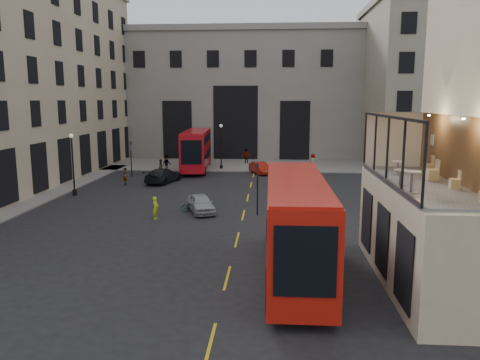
# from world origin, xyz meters

# --- Properties ---
(ground) EXTENTS (140.00, 140.00, 0.00)m
(ground) POSITION_xyz_m (0.00, 0.00, 0.00)
(ground) COLOR black
(ground) RESTS_ON ground
(host_frontage) EXTENTS (3.00, 11.00, 4.50)m
(host_frontage) POSITION_xyz_m (6.50, 0.00, 2.25)
(host_frontage) COLOR #C5B594
(host_frontage) RESTS_ON ground
(cafe_floor) EXTENTS (3.00, 10.00, 0.10)m
(cafe_floor) POSITION_xyz_m (6.50, 0.00, 4.55)
(cafe_floor) COLOR slate
(cafe_floor) RESTS_ON host_frontage
(gateway) EXTENTS (35.00, 10.60, 18.00)m
(gateway) POSITION_xyz_m (-5.00, 47.99, 9.39)
(gateway) COLOR gray
(gateway) RESTS_ON ground
(building_right) EXTENTS (16.60, 18.60, 20.00)m
(building_right) POSITION_xyz_m (20.00, 39.97, 10.39)
(building_right) COLOR gray
(building_right) RESTS_ON ground
(pavement_far) EXTENTS (40.00, 12.00, 0.12)m
(pavement_far) POSITION_xyz_m (-6.00, 38.00, 0.06)
(pavement_far) COLOR slate
(pavement_far) RESTS_ON ground
(traffic_light_near) EXTENTS (0.16, 0.20, 3.80)m
(traffic_light_near) POSITION_xyz_m (-1.00, 12.00, 2.42)
(traffic_light_near) COLOR black
(traffic_light_near) RESTS_ON ground
(traffic_light_far) EXTENTS (0.16, 0.20, 3.80)m
(traffic_light_far) POSITION_xyz_m (-15.00, 28.00, 2.42)
(traffic_light_far) COLOR black
(traffic_light_far) RESTS_ON ground
(street_lamp_a) EXTENTS (0.36, 0.36, 5.33)m
(street_lamp_a) POSITION_xyz_m (-17.00, 18.00, 2.39)
(street_lamp_a) COLOR black
(street_lamp_a) RESTS_ON ground
(street_lamp_b) EXTENTS (0.36, 0.36, 5.33)m
(street_lamp_b) POSITION_xyz_m (-6.00, 34.00, 2.39)
(street_lamp_b) COLOR black
(street_lamp_b) RESTS_ON ground
(bus_near) EXTENTS (2.72, 11.58, 4.62)m
(bus_near) POSITION_xyz_m (1.15, 0.56, 2.59)
(bus_near) COLOR #AD150C
(bus_near) RESTS_ON ground
(bus_far) EXTENTS (3.45, 11.76, 4.63)m
(bus_far) POSITION_xyz_m (-8.81, 33.28, 2.60)
(bus_far) COLOR #B10C14
(bus_far) RESTS_ON ground
(car_a) EXTENTS (2.88, 4.23, 1.34)m
(car_a) POSITION_xyz_m (-5.16, 12.62, 0.67)
(car_a) COLOR #A5A7AD
(car_a) RESTS_ON ground
(car_b) EXTENTS (2.79, 4.11, 1.28)m
(car_b) POSITION_xyz_m (-1.31, 31.04, 0.64)
(car_b) COLOR #9B1709
(car_b) RESTS_ON ground
(car_c) EXTENTS (3.25, 5.31, 1.44)m
(car_c) POSITION_xyz_m (-10.79, 24.67, 0.72)
(car_c) COLOR black
(car_c) RESTS_ON ground
(bicycle) EXTENTS (1.64, 0.88, 0.82)m
(bicycle) POSITION_xyz_m (-5.83, 12.56, 0.41)
(bicycle) COLOR gray
(bicycle) RESTS_ON ground
(cyclist) EXTENTS (0.44, 0.61, 1.58)m
(cyclist) POSITION_xyz_m (-7.98, 10.45, 0.79)
(cyclist) COLOR #C0EB18
(cyclist) RESTS_ON ground
(pedestrian_a) EXTENTS (0.95, 0.87, 1.59)m
(pedestrian_a) POSITION_xyz_m (-12.37, 30.42, 0.79)
(pedestrian_a) COLOR gray
(pedestrian_a) RESTS_ON ground
(pedestrian_b) EXTENTS (1.20, 1.34, 1.80)m
(pedestrian_b) POSITION_xyz_m (-12.27, 32.84, 0.90)
(pedestrian_b) COLOR gray
(pedestrian_b) RESTS_ON ground
(pedestrian_c) EXTENTS (1.22, 0.92, 1.92)m
(pedestrian_c) POSITION_xyz_m (-3.28, 38.83, 0.96)
(pedestrian_c) COLOR gray
(pedestrian_c) RESTS_ON ground
(pedestrian_d) EXTENTS (1.04, 0.99, 1.79)m
(pedestrian_d) POSITION_xyz_m (4.87, 35.31, 0.89)
(pedestrian_d) COLOR gray
(pedestrian_d) RESTS_ON ground
(pedestrian_e) EXTENTS (0.54, 0.70, 1.69)m
(pedestrian_e) POSITION_xyz_m (-14.15, 23.01, 0.85)
(pedestrian_e) COLOR gray
(pedestrian_e) RESTS_ON ground
(cafe_table_near) EXTENTS (0.69, 0.69, 0.86)m
(cafe_table_near) POSITION_xyz_m (5.41, -2.33, 5.17)
(cafe_table_near) COLOR beige
(cafe_table_near) RESTS_ON cafe_floor
(cafe_table_mid) EXTENTS (0.55, 0.55, 0.69)m
(cafe_table_mid) POSITION_xyz_m (5.39, -0.77, 5.06)
(cafe_table_mid) COLOR beige
(cafe_table_mid) RESTS_ON cafe_floor
(cafe_table_far) EXTENTS (0.54, 0.54, 0.67)m
(cafe_table_far) POSITION_xyz_m (6.05, 2.14, 5.05)
(cafe_table_far) COLOR beige
(cafe_table_far) RESTS_ON cafe_floor
(cafe_chair_b) EXTENTS (0.40, 0.40, 0.75)m
(cafe_chair_b) POSITION_xyz_m (7.45, -1.28, 4.83)
(cafe_chair_b) COLOR #DDBA7F
(cafe_chair_b) RESTS_ON cafe_floor
(cafe_chair_c) EXTENTS (0.49, 0.49, 0.95)m
(cafe_chair_c) POSITION_xyz_m (7.18, 0.63, 4.89)
(cafe_chair_c) COLOR tan
(cafe_chair_c) RESTS_ON cafe_floor
(cafe_chair_d) EXTENTS (0.44, 0.44, 0.89)m
(cafe_chair_d) POSITION_xyz_m (7.67, 2.69, 4.87)
(cafe_chair_d) COLOR tan
(cafe_chair_d) RESTS_ON cafe_floor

